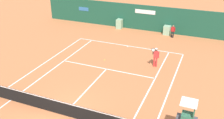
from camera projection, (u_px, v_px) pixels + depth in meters
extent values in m
plane|color=#C67042|center=(63.00, 115.00, 15.02)|extent=(80.00, 80.00, 0.00)
cube|color=white|center=(128.00, 46.00, 24.77)|extent=(10.60, 0.10, 0.01)
cube|color=white|center=(11.00, 100.00, 16.41)|extent=(0.10, 23.40, 0.01)
cube|color=white|center=(107.00, 69.00, 20.36)|extent=(8.00, 0.10, 0.01)
cube|color=white|center=(88.00, 88.00, 17.69)|extent=(0.10, 6.40, 0.01)
cube|color=white|center=(128.00, 46.00, 24.65)|extent=(0.10, 0.24, 0.01)
cube|color=black|center=(63.00, 108.00, 14.82)|extent=(12.00, 0.03, 0.95)
cube|color=white|center=(62.00, 102.00, 14.63)|extent=(12.00, 0.04, 0.06)
cube|color=#194C38|center=(144.00, 18.00, 28.57)|extent=(25.00, 0.24, 2.86)
cube|color=#2D6BA8|center=(84.00, 9.00, 30.99)|extent=(1.32, 0.02, 0.44)
cube|color=white|center=(145.00, 12.00, 28.10)|extent=(2.31, 0.02, 0.44)
cube|color=#8CB793|center=(119.00, 24.00, 29.46)|extent=(0.65, 0.70, 1.09)
cube|color=#8CB793|center=(167.00, 30.00, 27.54)|extent=(0.74, 0.70, 0.99)
cube|color=#2D664C|center=(187.00, 117.00, 11.94)|extent=(0.52, 0.56, 0.40)
cube|color=#2D664C|center=(194.00, 113.00, 11.68)|extent=(0.06, 0.56, 0.45)
cube|color=white|center=(189.00, 103.00, 11.57)|extent=(0.76, 0.80, 0.04)
cylinder|color=red|center=(156.00, 62.00, 20.58)|extent=(0.13, 0.13, 0.82)
cylinder|color=red|center=(154.00, 62.00, 20.61)|extent=(0.13, 0.13, 0.82)
cube|color=red|center=(156.00, 54.00, 20.30)|extent=(0.40, 0.28, 0.57)
sphere|color=brown|center=(156.00, 50.00, 20.12)|extent=(0.22, 0.22, 0.22)
cylinder|color=white|center=(156.00, 49.00, 20.09)|extent=(0.21, 0.21, 0.06)
cylinder|color=red|center=(159.00, 55.00, 20.28)|extent=(0.09, 0.09, 0.55)
cylinder|color=brown|center=(153.00, 53.00, 19.99)|extent=(0.20, 0.56, 0.09)
cylinder|color=black|center=(153.00, 53.00, 19.70)|extent=(0.03, 0.03, 0.22)
torus|color=black|center=(153.00, 50.00, 19.59)|extent=(0.30, 0.09, 0.30)
cylinder|color=silver|center=(153.00, 50.00, 19.59)|extent=(0.26, 0.06, 0.26)
cylinder|color=black|center=(173.00, 35.00, 26.71)|extent=(0.11, 0.11, 0.69)
cylinder|color=black|center=(172.00, 34.00, 26.77)|extent=(0.11, 0.11, 0.69)
cube|color=#AD1E1E|center=(173.00, 29.00, 26.49)|extent=(0.31, 0.17, 0.48)
sphere|color=#8C664C|center=(173.00, 26.00, 26.34)|extent=(0.19, 0.19, 0.19)
cylinder|color=#AD1E1E|center=(175.00, 30.00, 26.43)|extent=(0.07, 0.07, 0.47)
cylinder|color=#AD1E1E|center=(171.00, 29.00, 26.57)|extent=(0.07, 0.07, 0.47)
sphere|color=#CCE033|center=(105.00, 60.00, 21.81)|extent=(0.07, 0.07, 0.07)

